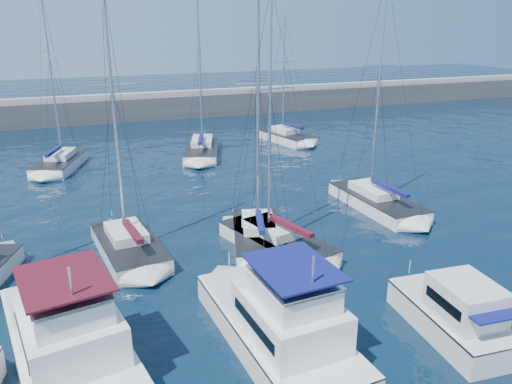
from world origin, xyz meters
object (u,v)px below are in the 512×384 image
object	(u,v)px
motor_yacht_stbd_outer	(455,316)
sailboat_back_b	(202,149)
sailboat_mid_c	(259,236)
sailboat_mid_d	(276,241)
sailboat_back_a	(60,163)
sailboat_back_c	(286,137)
motor_yacht_stbd_inner	(281,326)
sailboat_mid_b	(129,246)
sailboat_mid_e	(376,201)
motor_yacht_port_inner	(69,339)

from	to	relation	value
motor_yacht_stbd_outer	sailboat_back_b	distance (m)	33.97
sailboat_mid_c	sailboat_mid_d	size ratio (longest dim) A/B	1.02
sailboat_back_a	sailboat_back_c	bearing A→B (deg)	25.30
motor_yacht_stbd_inner	sailboat_mid_c	size ratio (longest dim) A/B	0.64
motor_yacht_stbd_inner	sailboat_mid_b	world-z (taller)	sailboat_mid_b
sailboat_mid_e	sailboat_back_c	world-z (taller)	sailboat_mid_e
sailboat_mid_e	motor_yacht_port_inner	bearing A→B (deg)	-155.93
motor_yacht_stbd_inner	sailboat_back_c	bearing A→B (deg)	61.78
motor_yacht_stbd_inner	sailboat_mid_c	world-z (taller)	sailboat_mid_c
sailboat_mid_d	sailboat_back_c	distance (m)	28.12
sailboat_mid_e	sailboat_back_b	xyz separation A→B (m)	(-7.84, 19.49, -0.00)
sailboat_back_c	sailboat_back_a	bearing A→B (deg)	172.35
sailboat_back_b	motor_yacht_port_inner	bearing A→B (deg)	-96.04
motor_yacht_stbd_outer	sailboat_mid_c	bearing A→B (deg)	115.48
motor_yacht_port_inner	sailboat_mid_e	xyz separation A→B (m)	(21.17, 10.57, -0.60)
sailboat_mid_c	sailboat_back_a	size ratio (longest dim) A/B	0.96
motor_yacht_stbd_inner	sailboat_back_a	size ratio (longest dim) A/B	0.62
motor_yacht_port_inner	motor_yacht_stbd_outer	bearing A→B (deg)	-24.32
sailboat_mid_b	motor_yacht_port_inner	bearing A→B (deg)	-117.52
sailboat_mid_b	sailboat_back_a	world-z (taller)	sailboat_back_a
sailboat_mid_b	sailboat_back_b	bearing A→B (deg)	57.52
motor_yacht_port_inner	sailboat_mid_e	world-z (taller)	sailboat_mid_e
motor_yacht_port_inner	sailboat_back_a	xyz separation A→B (m)	(-0.24, 29.60, -0.59)
sailboat_mid_b	sailboat_mid_c	xyz separation A→B (m)	(7.57, -1.28, 0.00)
motor_yacht_stbd_outer	sailboat_mid_b	size ratio (longest dim) A/B	0.40
sailboat_mid_b	sailboat_mid_e	distance (m)	17.82
sailboat_mid_c	sailboat_back_a	bearing A→B (deg)	134.08
motor_yacht_stbd_inner	sailboat_back_a	bearing A→B (deg)	100.93
sailboat_mid_e	sailboat_back_a	bearing A→B (deg)	135.90
sailboat_back_a	sailboat_mid_d	bearing A→B (deg)	-43.35
motor_yacht_stbd_inner	sailboat_mid_b	xyz separation A→B (m)	(-4.73, 11.23, -0.59)
motor_yacht_stbd_inner	sailboat_back_a	xyz separation A→B (m)	(-8.37, 31.70, -0.59)
motor_yacht_stbd_inner	motor_yacht_stbd_outer	bearing A→B (deg)	-17.08
motor_yacht_port_inner	sailboat_back_a	distance (m)	29.60
sailboat_mid_d	sailboat_back_b	bearing A→B (deg)	69.78
sailboat_mid_d	sailboat_back_b	xyz separation A→B (m)	(1.67, 23.34, 0.01)
sailboat_back_b	motor_yacht_stbd_inner	bearing A→B (deg)	-81.31
sailboat_mid_d	sailboat_back_c	bearing A→B (deg)	48.64
sailboat_back_c	motor_yacht_stbd_inner	bearing A→B (deg)	-128.15
sailboat_mid_e	sailboat_mid_d	bearing A→B (deg)	-160.44
sailboat_mid_b	sailboat_mid_d	size ratio (longest dim) A/B	1.04
sailboat_mid_b	sailboat_back_c	world-z (taller)	sailboat_mid_b
sailboat_mid_d	sailboat_back_c	xyz separation A→B (m)	(11.98, 25.44, -0.00)
sailboat_back_a	sailboat_back_b	xyz separation A→B (m)	(13.57, 0.47, -0.01)
motor_yacht_stbd_outer	sailboat_back_c	xyz separation A→B (m)	(8.15, 35.99, -0.42)
sailboat_mid_d	sailboat_back_b	size ratio (longest dim) A/B	0.87
sailboat_mid_d	sailboat_mid_e	size ratio (longest dim) A/B	0.93
sailboat_mid_c	sailboat_back_b	xyz separation A→B (m)	(2.36, 22.21, -0.01)
motor_yacht_stbd_outer	sailboat_back_b	size ratio (longest dim) A/B	0.36
motor_yacht_port_inner	sailboat_mid_d	size ratio (longest dim) A/B	0.69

